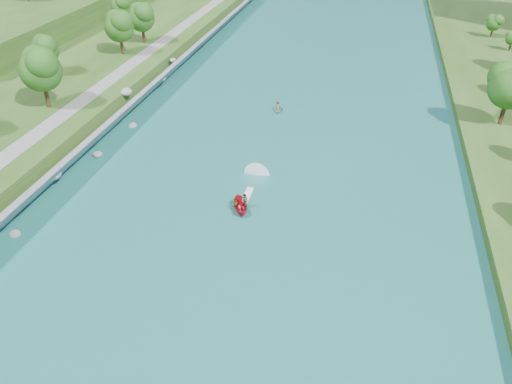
# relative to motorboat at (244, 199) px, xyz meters

# --- Properties ---
(ground) EXTENTS (260.00, 260.00, 0.00)m
(ground) POSITION_rel_motorboat_xyz_m (0.69, -14.03, -0.73)
(ground) COLOR #2D5119
(ground) RESTS_ON ground
(river_water) EXTENTS (55.00, 240.00, 0.10)m
(river_water) POSITION_rel_motorboat_xyz_m (0.69, 5.97, -0.68)
(river_water) COLOR #1A6662
(river_water) RESTS_ON ground
(riprap_bank) EXTENTS (4.88, 236.00, 4.53)m
(riprap_bank) POSITION_rel_motorboat_xyz_m (-25.15, 5.45, 1.06)
(riprap_bank) COLOR slate
(riprap_bank) RESTS_ON ground
(riverside_path) EXTENTS (3.00, 200.00, 0.10)m
(riverside_path) POSITION_rel_motorboat_xyz_m (-31.81, 5.97, 2.82)
(riverside_path) COLOR gray
(riverside_path) RESTS_ON berm_west
(motorboat) EXTENTS (3.60, 18.80, 2.16)m
(motorboat) POSITION_rel_motorboat_xyz_m (0.00, 0.00, 0.00)
(motorboat) COLOR #B60E1E
(motorboat) RESTS_ON river_water
(raft) EXTENTS (2.31, 2.99, 1.73)m
(raft) POSITION_rel_motorboat_xyz_m (-1.36, 28.75, -0.25)
(raft) COLOR gray
(raft) RESTS_ON river_water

